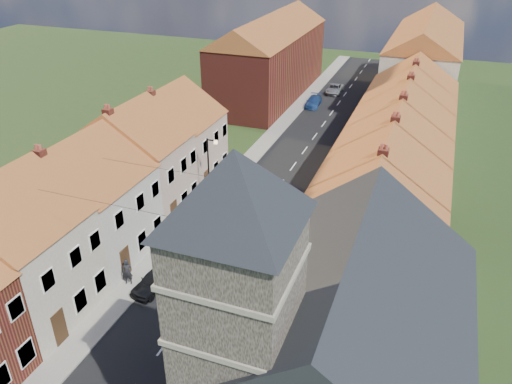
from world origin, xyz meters
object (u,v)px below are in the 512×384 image
(church, at_px, (331,343))
(car_distant, at_px, (335,89))
(car_near, at_px, (155,280))
(pedestrian_right, at_px, (260,296))
(car_far, at_px, (313,102))
(lamppost, at_px, (210,170))
(pedestrian_left, at_px, (127,272))
(car_mid, at_px, (243,199))

(church, distance_m, car_distant, 52.20)
(car_near, distance_m, pedestrian_right, 6.86)
(car_far, distance_m, car_distant, 6.50)
(lamppost, relative_size, car_distant, 1.45)
(car_distant, xyz_separation_m, pedestrian_left, (-3.20, -44.53, 0.43))
(car_far, height_order, car_distant, car_far)
(pedestrian_left, xyz_separation_m, pedestrian_right, (8.56, 0.82, -0.06))
(car_near, bearing_deg, car_distant, 97.69)
(car_near, relative_size, car_distant, 0.86)
(lamppost, height_order, pedestrian_right, lamppost)
(pedestrian_right, bearing_deg, car_far, -67.85)
(church, relative_size, pedestrian_left, 8.59)
(car_near, bearing_deg, pedestrian_right, 13.61)
(church, distance_m, pedestrian_right, 10.23)
(car_mid, distance_m, car_distant, 32.72)
(lamppost, bearing_deg, church, -51.70)
(lamppost, height_order, car_distant, lamppost)
(car_mid, distance_m, pedestrian_right, 12.28)
(church, bearing_deg, car_far, 105.24)
(car_distant, height_order, pedestrian_right, pedestrian_right)
(car_mid, height_order, pedestrian_left, pedestrian_left)
(car_mid, xyz_separation_m, pedestrian_left, (-3.09, -11.81, 0.37))
(car_mid, bearing_deg, car_distant, 106.35)
(car_mid, bearing_deg, car_far, 109.00)
(lamppost, relative_size, pedestrian_right, 3.65)
(church, relative_size, lamppost, 2.53)
(car_far, bearing_deg, pedestrian_right, -83.87)
(car_near, bearing_deg, pedestrian_left, -159.18)
(car_near, height_order, car_distant, car_near)
(car_far, xyz_separation_m, car_distant, (1.24, 6.38, -0.02))
(car_far, bearing_deg, pedestrian_left, -96.85)
(car_far, bearing_deg, car_near, -94.26)
(car_distant, xyz_separation_m, pedestrian_right, (5.36, -43.71, 0.37))
(car_near, xyz_separation_m, car_mid, (1.36, 11.47, 0.03))
(lamppost, bearing_deg, car_far, 87.79)
(church, distance_m, pedestrian_left, 16.14)
(lamppost, relative_size, pedestrian_left, 3.39)
(car_distant, bearing_deg, car_near, -93.55)
(car_mid, relative_size, pedestrian_right, 2.34)
(car_mid, xyz_separation_m, pedestrian_right, (5.48, -10.99, 0.31))
(car_mid, bearing_deg, pedestrian_right, -46.96)
(pedestrian_left, distance_m, pedestrian_right, 8.60)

